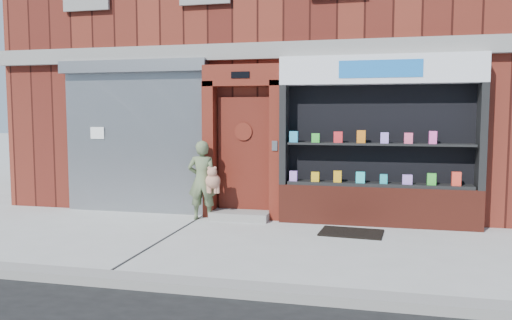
% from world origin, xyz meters
% --- Properties ---
extents(ground, '(80.00, 80.00, 0.00)m').
position_xyz_m(ground, '(0.00, 0.00, 0.00)').
color(ground, '#9E9E99').
rests_on(ground, ground).
extents(curb, '(60.00, 0.30, 0.12)m').
position_xyz_m(curb, '(0.00, -2.15, 0.06)').
color(curb, gray).
rests_on(curb, ground).
extents(building, '(12.00, 8.16, 8.00)m').
position_xyz_m(building, '(-0.00, 5.99, 4.00)').
color(building, '#4D1811').
rests_on(building, ground).
extents(shutter_bay, '(3.10, 0.30, 3.04)m').
position_xyz_m(shutter_bay, '(-3.00, 1.93, 1.72)').
color(shutter_bay, gray).
rests_on(shutter_bay, ground).
extents(red_door_bay, '(1.52, 0.58, 2.90)m').
position_xyz_m(red_door_bay, '(-0.75, 1.86, 1.46)').
color(red_door_bay, '#5E1A10').
rests_on(red_door_bay, ground).
extents(pharmacy_bay, '(3.50, 0.41, 3.00)m').
position_xyz_m(pharmacy_bay, '(1.75, 1.81, 1.37)').
color(pharmacy_bay, maroon).
rests_on(pharmacy_bay, ground).
extents(woman, '(0.68, 0.44, 1.49)m').
position_xyz_m(woman, '(-1.43, 1.54, 0.75)').
color(woman, '#5D6D48').
rests_on(woman, ground).
extents(doormat, '(1.07, 0.80, 0.03)m').
position_xyz_m(doormat, '(1.33, 1.03, 0.01)').
color(doormat, black).
rests_on(doormat, ground).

